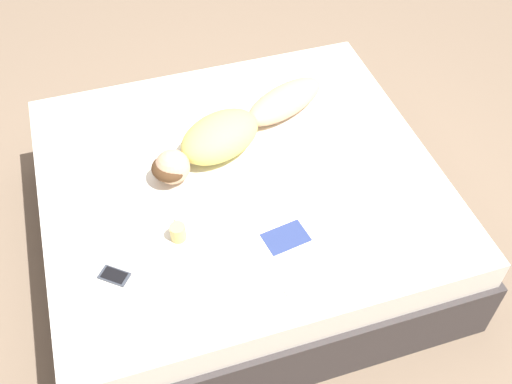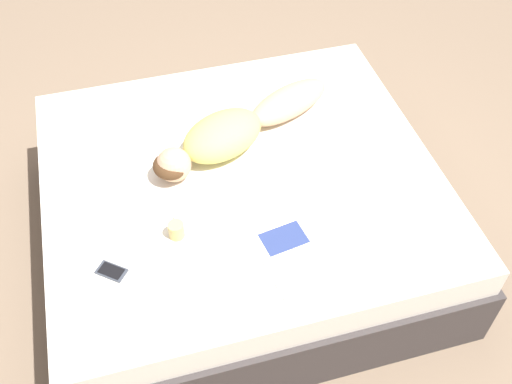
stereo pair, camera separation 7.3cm
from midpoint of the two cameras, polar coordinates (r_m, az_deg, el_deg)
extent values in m
plane|color=#7A6651|center=(3.56, -1.97, -4.63)|extent=(12.00, 12.00, 0.00)
cube|color=#383333|center=(3.41, -2.05, -2.62)|extent=(1.92, 2.09, 0.40)
cube|color=silver|center=(3.19, -2.19, 0.65)|extent=(1.86, 2.03, 0.18)
ellipsoid|color=tan|center=(3.44, 2.11, 8.64)|extent=(0.42, 0.58, 0.15)
ellipsoid|color=#D1C660|center=(3.18, -4.11, 5.31)|extent=(0.47, 0.55, 0.20)
ellipsoid|color=#472D19|center=(3.05, -8.99, 2.23)|extent=(0.24, 0.23, 0.10)
sphere|color=tan|center=(3.06, -8.65, 2.38)|extent=(0.18, 0.18, 0.18)
cube|color=white|center=(2.73, 4.32, -7.67)|extent=(0.27, 0.33, 0.01)
cube|color=white|center=(2.84, 2.11, -4.41)|extent=(0.27, 0.33, 0.01)
cube|color=navy|center=(2.84, 2.11, -4.35)|extent=(0.17, 0.23, 0.00)
cylinder|color=tan|center=(2.84, -8.17, -3.84)|extent=(0.08, 0.08, 0.08)
cylinder|color=black|center=(2.81, -8.25, -3.40)|extent=(0.06, 0.06, 0.00)
torus|color=tan|center=(2.87, -8.35, -3.20)|extent=(0.06, 0.01, 0.06)
cube|color=#333842|center=(2.80, -14.08, -7.76)|extent=(0.15, 0.15, 0.01)
cube|color=black|center=(2.79, -14.10, -7.70)|extent=(0.12, 0.13, 0.00)
camera|label=1|loc=(0.04, -90.70, -0.78)|focal=42.00mm
camera|label=2|loc=(0.04, 89.30, 0.78)|focal=42.00mm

